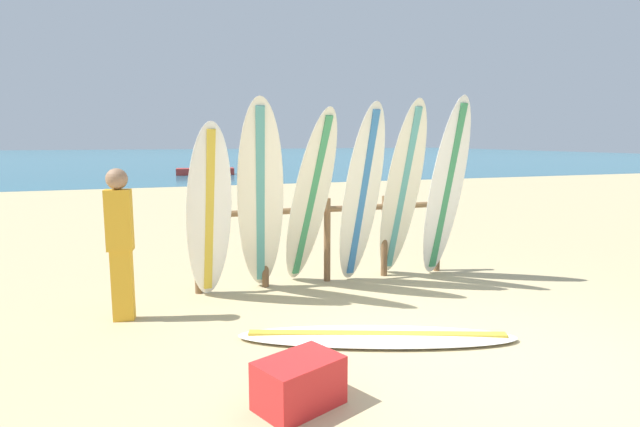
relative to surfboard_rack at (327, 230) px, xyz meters
The scene contains 13 objects.
ground_plane 3.04m from the surfboard_rack, 81.39° to the right, with size 120.00×120.00×0.00m, color tan.
ocean_water 55.08m from the surfboard_rack, 89.54° to the left, with size 120.00×80.00×0.01m, color teal.
surfboard_rack is the anchor object (origin of this frame).
surfboard_leaning_far_left 1.69m from the surfboard_rack, 167.73° to the right, with size 0.58×0.67×2.14m.
surfboard_leaning_left 1.19m from the surfboard_rack, 157.44° to the right, with size 0.76×1.23×2.40m.
surfboard_leaning_center_left 0.63m from the surfboard_rack, 139.62° to the right, with size 0.64×1.22×2.32m.
surfboard_leaning_center 0.69m from the surfboard_rack, 43.70° to the right, with size 0.60×0.82×2.40m.
surfboard_leaning_center_right 1.12m from the surfboard_rack, 19.80° to the right, with size 0.61×1.18×2.44m.
surfboard_leaning_right 1.73m from the surfboard_rack, 13.06° to the right, with size 0.62×0.73×2.50m.
surfboard_lying_on_sand 2.24m from the surfboard_rack, 96.67° to the right, with size 2.75×1.48×0.08m.
beachgoer_standing 2.69m from the surfboard_rack, 164.41° to the right, with size 0.28×0.22×1.63m.
small_boat_offshore 21.99m from the surfboard_rack, 87.82° to the left, with size 3.15×1.33×0.71m.
cooler_box 3.38m from the surfboard_rack, 113.29° to the right, with size 0.60×0.40×0.36m, color red.
Camera 1 is at (-2.75, -3.48, 1.93)m, focal length 28.66 mm.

